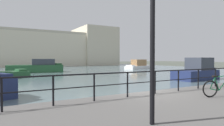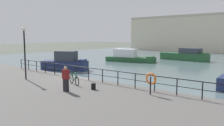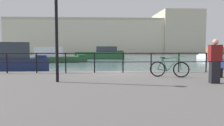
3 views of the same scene
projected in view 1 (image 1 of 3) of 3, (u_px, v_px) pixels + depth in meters
name	position (u px, v px, depth m)	size (l,w,h in m)	color
ground_plane	(144.00, 106.00, 9.61)	(240.00, 240.00, 0.00)	#4C5147
water_basin	(41.00, 71.00, 35.87)	(80.00, 60.00, 0.01)	slate
harbor_building	(44.00, 49.00, 61.47)	(57.56, 16.23, 13.12)	beige
moored_cabin_cruiser	(37.00, 67.00, 32.54)	(8.99, 3.44, 2.29)	#23512D
moored_white_yacht	(197.00, 71.00, 21.81)	(5.73, 2.96, 2.48)	navy
moored_blue_motorboat	(140.00, 65.00, 44.02)	(9.67, 5.33, 2.14)	white
quay_railing	(189.00, 76.00, 10.08)	(23.30, 0.07, 1.08)	black
parked_bicycle	(221.00, 88.00, 8.21)	(1.70, 0.62, 0.98)	black
quay_lamp_post	(153.00, 10.00, 4.73)	(0.32, 0.32, 4.43)	black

